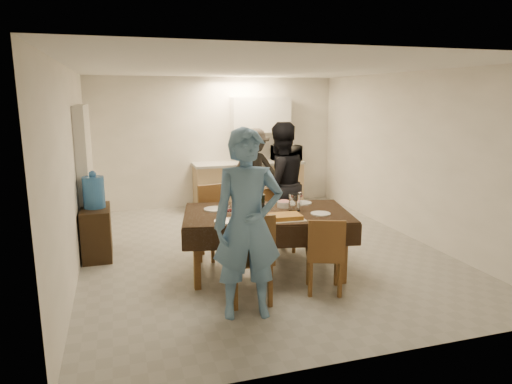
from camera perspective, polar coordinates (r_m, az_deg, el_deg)
floor at (r=6.81m, az=0.48°, el=-7.17°), size 5.00×6.00×0.02m
ceiling at (r=6.45m, az=0.52°, el=15.23°), size 5.00×6.00×0.02m
wall_back at (r=9.39m, az=-5.05°, el=6.22°), size 5.00×0.02×2.60m
wall_front at (r=3.80m, az=14.24°, el=-2.63°), size 5.00×0.02×2.60m
wall_left at (r=6.23m, az=-22.01°, el=2.47°), size 0.02×6.00×2.60m
wall_right at (r=7.63m, az=18.76°, el=4.31°), size 0.02×6.00×2.60m
stub_partition at (r=7.45m, az=-20.52°, el=2.06°), size 0.15×1.40×2.10m
kitchen_base_cabinet at (r=9.35m, az=-0.94°, el=0.85°), size 2.20×0.60×0.86m
kitchen_worktop at (r=9.27m, az=-0.95°, el=3.61°), size 2.24×0.64×0.05m
upper_cabinet at (r=9.40m, az=0.57°, el=9.64°), size 1.20×0.34×0.70m
dining_table at (r=5.75m, az=1.36°, el=-2.86°), size 2.24×1.57×0.80m
chair_near_left at (r=4.89m, az=-0.54°, el=-7.20°), size 0.50×0.50×0.56m
chair_near_right at (r=5.23m, az=8.98°, el=-6.94°), size 0.52×0.53×0.49m
chair_far_left at (r=6.28m, az=-4.44°, el=-3.02°), size 0.53×0.54×0.54m
chair_far_right at (r=6.56m, az=3.26°, el=-2.94°), size 0.43×0.43×0.49m
console at (r=6.79m, az=-19.28°, el=-4.77°), size 0.38×0.77×0.71m
water_jug at (r=6.66m, az=-19.62°, el=-0.03°), size 0.29×0.29×0.44m
wine_bottle at (r=5.74m, az=0.74°, el=-0.94°), size 0.08×0.08×0.30m
water_pitcher at (r=5.79m, az=4.82°, el=-1.30°), size 0.14×0.14×0.22m
savoury_tart at (r=5.42m, az=3.64°, el=-3.10°), size 0.46×0.35×0.06m
salad_bowl at (r=5.99m, az=3.55°, el=-1.54°), size 0.19×0.19×0.07m
mushroom_dish at (r=5.98m, az=0.06°, el=-1.72°), size 0.22×0.22×0.04m
wine_glass_a at (r=5.34m, az=-3.40°, el=-2.62°), size 0.08×0.08×0.18m
wine_glass_b at (r=6.14m, az=5.51°, el=-0.75°), size 0.08×0.08×0.18m
wine_glass_c at (r=5.94m, az=-1.38°, el=-1.13°), size 0.08×0.08×0.18m
plate_near_left at (r=5.30m, az=-3.79°, el=-3.66°), size 0.28×0.28×0.02m
plate_near_right at (r=5.69m, az=8.08°, el=-2.69°), size 0.24×0.24×0.01m
plate_far_left at (r=5.87m, az=-5.14°, el=-2.14°), size 0.29×0.29×0.02m
plate_far_right at (r=6.22m, az=5.75°, el=-1.35°), size 0.27×0.27×0.02m
microwave at (r=9.51m, az=3.82°, el=4.90°), size 0.57×0.38×0.31m
person_near at (r=4.57m, az=-1.04°, el=-4.11°), size 0.76×0.56×1.94m
person_far at (r=6.86m, az=2.97°, el=0.98°), size 1.02×0.86×1.86m
person_kitchen at (r=8.86m, az=-0.14°, el=2.72°), size 1.05×0.60×1.62m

